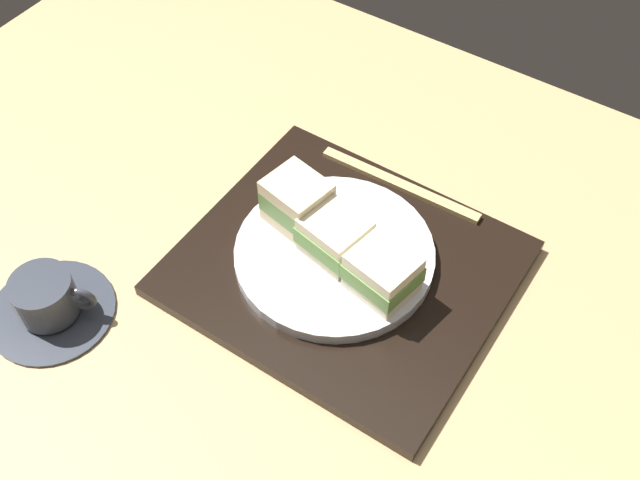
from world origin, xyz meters
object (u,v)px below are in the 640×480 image
Objects in this scene: chopsticks_pair at (400,184)px; sandwich_far at (297,202)px; sandwich_near at (382,273)px; sandwich_middle at (338,238)px; coffee_cup at (48,301)px; sandwich_plate at (338,256)px.

sandwich_far is at bearing 61.57° from chopsticks_pair.
sandwich_near reaches higher than sandwich_middle.
sandwich_middle is 0.37× the size of chopsticks_pair.
sandwich_near is 6.97cm from sandwich_middle.
coffee_cup is at bearing 55.67° from sandwich_far.
sandwich_plate is at bearing -116.57° from sandwich_middle.
sandwich_middle is (0.00, 0.00, 3.43)cm from sandwich_plate.
sandwich_near is 0.57× the size of coffee_cup.
chopsticks_pair is at bearing -90.71° from sandwich_middle.
sandwich_middle reaches higher than coffee_cup.
sandwich_plate is 7.82cm from sandwich_near.
sandwich_far is (6.80, -1.52, 3.96)cm from sandwich_plate.
sandwich_far is 15.30cm from chopsticks_pair.
sandwich_far reaches higher than sandwich_plate.
coffee_cup is (17.10, 25.04, -4.08)cm from sandwich_far.
chopsticks_pair is at bearing -118.43° from sandwich_far.
sandwich_middle is 6.99cm from sandwich_far.
sandwich_plate reaches higher than chopsticks_pair.
chopsticks_pair is 1.54× the size of coffee_cup.
sandwich_middle reaches higher than chopsticks_pair.
sandwich_plate is 3.00× the size of sandwich_far.
coffee_cup reaches higher than sandwich_plate.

